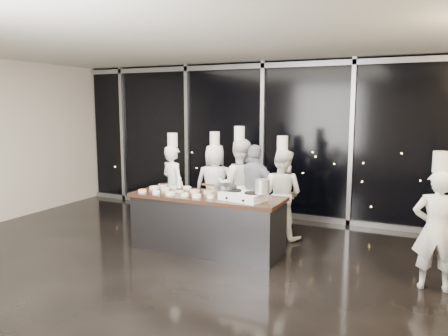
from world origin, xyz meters
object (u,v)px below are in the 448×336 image
object	(u,v)px
frying_pan	(225,186)
chef_left	(215,184)
stove	(243,196)
chef_far_left	(173,186)
guest	(255,190)
stock_pot	(262,186)
chef_side	(436,229)
chef_right	(282,193)
chef_center	(239,185)
demo_counter	(207,222)

from	to	relation	value
frying_pan	chef_left	xyz separation A→B (m)	(-0.86, 1.37, -0.26)
stove	chef_far_left	distance (m)	2.06
stove	guest	xyz separation A→B (m)	(-0.27, 1.18, -0.15)
chef_left	frying_pan	bearing A→B (deg)	104.54
chef_far_left	stock_pot	bearing A→B (deg)	178.79
chef_side	chef_left	bearing A→B (deg)	-26.92
stove	chef_left	xyz separation A→B (m)	(-1.19, 1.45, -0.16)
stove	chef_right	size ratio (longest dim) A/B	0.40
chef_center	stove	bearing A→B (deg)	94.22
demo_counter	chef_right	xyz separation A→B (m)	(0.88, 1.12, 0.34)
stock_pot	chef_center	xyz separation A→B (m)	(-0.95, 1.35, -0.28)
demo_counter	stove	bearing A→B (deg)	-9.55
stove	stock_pot	size ratio (longest dim) A/B	3.42
stove	chef_left	bearing A→B (deg)	141.52
frying_pan	chef_right	world-z (taller)	chef_right
chef_center	guest	world-z (taller)	chef_center
demo_counter	chef_right	distance (m)	1.46
stock_pot	chef_far_left	size ratio (longest dim) A/B	0.12
demo_counter	frying_pan	bearing A→B (deg)	-5.03
chef_far_left	chef_center	distance (m)	1.25
guest	chef_far_left	bearing A→B (deg)	16.37
stove	frying_pan	xyz separation A→B (m)	(-0.33, 0.08, 0.10)
stock_pot	guest	world-z (taller)	guest
guest	frying_pan	bearing A→B (deg)	95.09
stock_pot	chef_right	bearing A→B (deg)	95.25
stove	chef_side	distance (m)	2.62
guest	stove	bearing A→B (deg)	110.97
stove	guest	bearing A→B (deg)	114.96
stove	chef_far_left	bearing A→B (deg)	164.33
chef_left	guest	distance (m)	0.96
demo_counter	guest	xyz separation A→B (m)	(0.40, 1.07, 0.36)
chef_far_left	guest	world-z (taller)	chef_far_left
chef_side	chef_far_left	bearing A→B (deg)	-18.23
frying_pan	chef_far_left	xyz separation A→B (m)	(-1.49, 0.88, -0.26)
stock_pot	chef_far_left	xyz separation A→B (m)	(-2.15, 1.02, -0.33)
chef_far_left	chef_center	world-z (taller)	chef_center
frying_pan	guest	bearing A→B (deg)	99.08
stove	chef_center	distance (m)	1.43
demo_counter	chef_far_left	xyz separation A→B (m)	(-1.15, 0.85, 0.36)
demo_counter	stove	world-z (taller)	stove
chef_far_left	chef_left	xyz separation A→B (m)	(0.63, 0.49, -0.00)
frying_pan	chef_side	xyz separation A→B (m)	(2.95, -0.09, -0.28)
stock_pot	chef_far_left	bearing A→B (deg)	154.69
chef_far_left	guest	bearing A→B (deg)	-147.69
frying_pan	chef_side	size ratio (longest dim) A/B	0.35
chef_far_left	chef_right	bearing A→B (deg)	-148.40
demo_counter	chef_center	size ratio (longest dim) A/B	1.27
stove	chef_center	bearing A→B (deg)	127.75
chef_right	chef_side	size ratio (longest dim) A/B	1.02
frying_pan	chef_right	xyz separation A→B (m)	(0.54, 1.15, -0.27)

